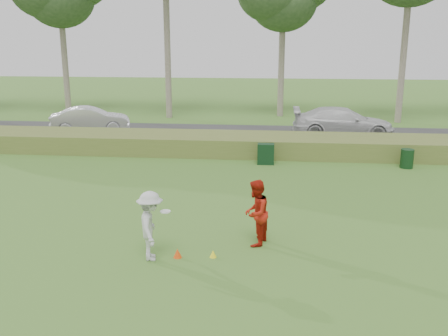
# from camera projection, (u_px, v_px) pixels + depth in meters

# --- Properties ---
(ground) EXTENTS (120.00, 120.00, 0.00)m
(ground) POSITION_uv_depth(u_px,v_px,m) (208.00, 252.00, 13.47)
(ground) COLOR #396A23
(ground) RESTS_ON ground
(reed_strip) EXTENTS (80.00, 3.00, 0.90)m
(reed_strip) POSITION_uv_depth(u_px,v_px,m) (241.00, 144.00, 24.90)
(reed_strip) COLOR #546729
(reed_strip) RESTS_ON ground
(park_road) EXTENTS (80.00, 6.00, 0.06)m
(park_road) POSITION_uv_depth(u_px,v_px,m) (247.00, 134.00, 29.82)
(park_road) COLOR #2D2D2D
(park_road) RESTS_ON ground
(player_white) EXTENTS (1.00, 1.31, 1.83)m
(player_white) POSITION_uv_depth(u_px,v_px,m) (151.00, 226.00, 12.82)
(player_white) COLOR silver
(player_white) RESTS_ON ground
(player_red) EXTENTS (0.92, 1.06, 1.86)m
(player_red) POSITION_uv_depth(u_px,v_px,m) (256.00, 213.00, 13.72)
(player_red) COLOR #B01D0F
(player_red) RESTS_ON ground
(cone_orange) EXTENTS (0.22, 0.22, 0.24)m
(cone_orange) POSITION_uv_depth(u_px,v_px,m) (178.00, 253.00, 13.09)
(cone_orange) COLOR #F1470C
(cone_orange) RESTS_ON ground
(cone_yellow) EXTENTS (0.18, 0.18, 0.20)m
(cone_yellow) POSITION_uv_depth(u_px,v_px,m) (213.00, 254.00, 13.11)
(cone_yellow) COLOR yellow
(cone_yellow) RESTS_ON ground
(utility_cabinet) EXTENTS (0.76, 0.48, 0.94)m
(utility_cabinet) POSITION_uv_depth(u_px,v_px,m) (266.00, 154.00, 22.73)
(utility_cabinet) COLOR black
(utility_cabinet) RESTS_ON ground
(trash_bin) EXTENTS (0.70, 0.70, 0.85)m
(trash_bin) POSITION_uv_depth(u_px,v_px,m) (407.00, 159.00, 22.05)
(trash_bin) COLOR black
(trash_bin) RESTS_ON ground
(car_mid) EXTENTS (4.91, 2.92, 1.53)m
(car_mid) POSITION_uv_depth(u_px,v_px,m) (90.00, 120.00, 30.07)
(car_mid) COLOR silver
(car_mid) RESTS_ON park_road
(car_right) EXTENTS (5.76, 2.37, 1.67)m
(car_right) POSITION_uv_depth(u_px,v_px,m) (343.00, 122.00, 28.72)
(car_right) COLOR silver
(car_right) RESTS_ON park_road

